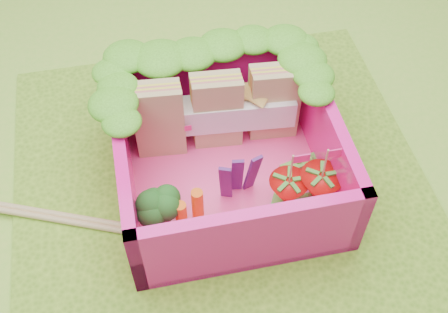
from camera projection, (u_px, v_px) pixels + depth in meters
The scene contains 13 objects.
ground at pixel (222, 186), 3.61m from camera, with size 14.00×14.00×0.00m, color #83C738.
placemat at pixel (222, 185), 3.60m from camera, with size 2.60×2.60×0.03m, color #5C9120.
bento_floor at pixel (227, 178), 3.58m from camera, with size 1.30×1.30×0.05m, color #FF418C.
bento_box at pixel (227, 153), 3.38m from camera, with size 1.30×1.30×0.55m.
lettuce_ruffle at pixel (212, 63), 3.40m from camera, with size 1.43×0.77×0.11m.
sandwich_stack at pixel (218, 111), 3.54m from camera, with size 1.06×0.25×0.55m.
broccoli at pixel (159, 210), 3.19m from camera, with size 0.30×0.30×0.26m.
carrot_sticks at pixel (190, 212), 3.23m from camera, with size 0.17×0.11×0.29m.
purple_wedges at pixel (238, 177), 3.32m from camera, with size 0.24×0.08×0.38m.
strawberry_left at pixel (288, 192), 3.33m from camera, with size 0.24×0.24×0.48m.
strawberry_right at pixel (320, 188), 3.34m from camera, with size 0.26×0.26×0.50m.
snap_peas at pixel (299, 191), 3.46m from camera, with size 0.56×0.57×0.05m.
chopsticks at pixel (42, 214), 3.42m from camera, with size 1.88×0.81×0.04m.
Camera 1 is at (-0.41, -2.05, 2.95)m, focal length 45.00 mm.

